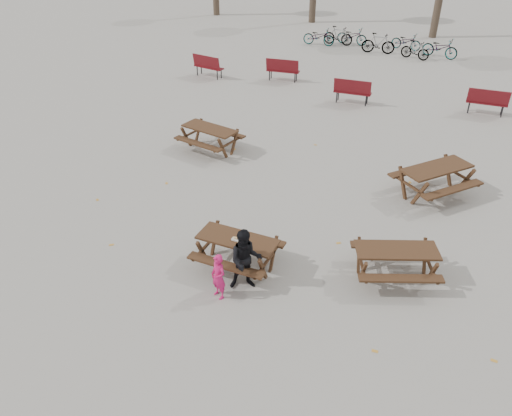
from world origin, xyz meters
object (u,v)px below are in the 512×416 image
at_px(food_tray, 236,239).
at_px(picnic_table_far, 434,181).
at_px(adult, 246,260).
at_px(picnic_table_east, 395,263).
at_px(soda_bottle, 239,242).
at_px(picnic_table_north, 210,139).
at_px(main_picnic_table, 238,245).
at_px(child, 218,277).

bearing_deg(food_tray, picnic_table_far, 55.62).
xyz_separation_m(adult, picnic_table_far, (3.13, 5.76, -0.29)).
height_order(food_tray, picnic_table_east, food_tray).
distance_m(food_tray, soda_bottle, 0.20).
bearing_deg(picnic_table_east, food_tray, 176.04).
xyz_separation_m(picnic_table_north, picnic_table_far, (7.16, 0.03, 0.04)).
bearing_deg(soda_bottle, main_picnic_table, 127.17).
bearing_deg(child, picnic_table_far, 84.39).
xyz_separation_m(child, adult, (0.38, 0.52, 0.19)).
relative_size(child, adult, 0.74).
relative_size(main_picnic_table, picnic_table_far, 0.89).
relative_size(child, picnic_table_east, 0.60).
bearing_deg(picnic_table_north, picnic_table_east, -19.99).
bearing_deg(child, picnic_table_east, 57.53).
relative_size(soda_bottle, child, 0.16).
distance_m(main_picnic_table, picnic_table_east, 3.49).
height_order(soda_bottle, picnic_table_north, soda_bottle).
bearing_deg(picnic_table_north, food_tray, -45.10).
bearing_deg(picnic_table_east, child, -169.24).
bearing_deg(main_picnic_table, soda_bottle, -52.83).
xyz_separation_m(food_tray, child, (0.09, -1.01, -0.26)).
bearing_deg(picnic_table_north, main_picnic_table, -44.69).
distance_m(child, picnic_table_east, 3.88).
relative_size(picnic_table_east, picnic_table_far, 0.87).
height_order(child, picnic_table_east, child).
relative_size(food_tray, adult, 0.12).
bearing_deg(picnic_table_east, main_picnic_table, 174.87).
relative_size(main_picnic_table, picnic_table_north, 0.97).
relative_size(soda_bottle, picnic_table_far, 0.08).
height_order(soda_bottle, picnic_table_east, soda_bottle).
xyz_separation_m(child, picnic_table_east, (3.22, 2.17, -0.15)).
height_order(main_picnic_table, child, child).
relative_size(food_tray, soda_bottle, 1.06).
bearing_deg(child, food_tray, 118.93).
bearing_deg(adult, picnic_table_east, 1.72).
height_order(child, picnic_table_north, child).
distance_m(main_picnic_table, child, 1.09).
distance_m(adult, picnic_table_east, 3.30).
relative_size(main_picnic_table, adult, 1.24).
distance_m(picnic_table_east, picnic_table_north, 7.99).
distance_m(food_tray, picnic_table_east, 3.53).
xyz_separation_m(food_tray, picnic_table_east, (3.31, 1.16, -0.41)).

